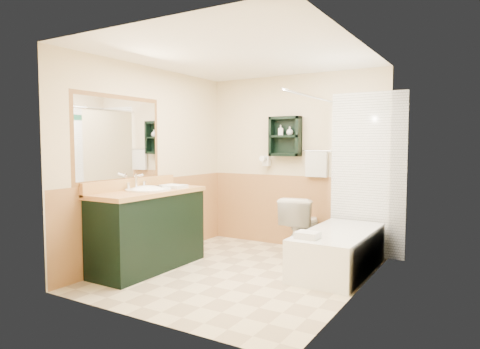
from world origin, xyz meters
name	(u,v)px	position (x,y,z in m)	size (l,w,h in m)	color
floor	(239,273)	(0.00, 0.00, 0.00)	(3.00, 3.00, 0.00)	beige
back_wall	(295,161)	(0.00, 1.52, 1.20)	(2.60, 0.04, 2.40)	#F4EABF
left_wall	(149,163)	(-1.32, 0.00, 1.20)	(0.04, 3.00, 2.40)	#F4EABF
right_wall	(359,170)	(1.32, 0.00, 1.20)	(0.04, 3.00, 2.40)	#F4EABF
ceiling	(239,54)	(0.00, 0.00, 2.42)	(2.60, 3.00, 0.04)	white
wainscot_left	(152,219)	(-1.29, 0.00, 0.50)	(2.98, 2.98, 1.00)	tan
wainscot_back	(293,211)	(0.00, 1.49, 0.50)	(2.58, 2.58, 1.00)	tan
mirror_frame	(119,139)	(-1.27, -0.55, 1.50)	(1.30, 1.30, 1.00)	brown
mirror_glass	(119,139)	(-1.27, -0.55, 1.50)	(1.20, 1.20, 0.90)	white
tile_right	(374,180)	(1.28, 0.75, 1.05)	(1.50, 1.50, 2.10)	white
tile_back	(367,175)	(1.03, 1.48, 1.05)	(0.95, 0.95, 2.10)	white
tile_accent	(375,102)	(1.27, 0.75, 1.90)	(1.50, 1.50, 0.10)	#144730
wall_shelf	(285,136)	(-0.10, 1.41, 1.55)	(0.45, 0.15, 0.55)	black
hair_dryer	(267,161)	(-0.40, 1.43, 1.20)	(0.10, 0.24, 0.18)	white
towel_bar	(317,151)	(0.35, 1.45, 1.35)	(0.40, 0.06, 0.40)	silver
curtain_rod	(311,97)	(0.53, 0.75, 2.00)	(0.03, 0.03, 1.60)	silver
shower_curtain	(315,168)	(0.53, 0.92, 1.15)	(1.05, 1.05, 1.70)	beige
vanity	(149,230)	(-0.99, -0.38, 0.46)	(0.59, 1.44, 0.91)	black
bathtub	(338,251)	(0.93, 0.65, 0.23)	(0.69, 1.50, 0.46)	white
toilet	(301,225)	(0.24, 1.19, 0.37)	(0.42, 0.76, 0.74)	white
counter_towel	(174,186)	(-0.89, -0.04, 0.93)	(0.27, 0.22, 0.04)	silver
vanity_book	(154,178)	(-1.16, -0.09, 1.03)	(0.17, 0.02, 0.23)	black
tub_towel	(308,235)	(0.77, 0.11, 0.50)	(0.24, 0.20, 0.07)	silver
soap_bottle_a	(281,133)	(-0.17, 1.40, 1.60)	(0.07, 0.15, 0.07)	white
soap_bottle_b	(290,132)	(-0.03, 1.40, 1.61)	(0.09, 0.12, 0.09)	white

